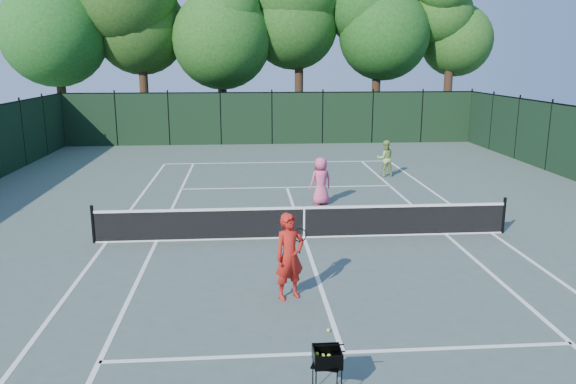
{
  "coord_description": "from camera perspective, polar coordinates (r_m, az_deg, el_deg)",
  "views": [
    {
      "loc": [
        -1.62,
        -15.06,
        4.93
      ],
      "look_at": [
        -0.37,
        1.0,
        1.1
      ],
      "focal_mm": 35.0,
      "sensor_mm": 36.0,
      "label": 1
    }
  ],
  "objects": [
    {
      "name": "sideline_singles_left",
      "position": [
        16.04,
        -13.21,
        -4.88
      ],
      "size": [
        0.1,
        23.77,
        0.01
      ],
      "primitive_type": "cube",
      "color": "white",
      "rests_on": "ground"
    },
    {
      "name": "ball_hopper",
      "position": [
        8.61,
        4.01,
        -16.4
      ],
      "size": [
        0.53,
        0.53,
        0.79
      ],
      "rotation": [
        0.0,
        0.0,
        -0.35
      ],
      "color": "black",
      "rests_on": "ground"
    },
    {
      "name": "coach",
      "position": [
        11.76,
        0.17,
        -6.54
      ],
      "size": [
        0.81,
        0.9,
        1.85
      ],
      "rotation": [
        0.0,
        0.0,
        0.43
      ],
      "color": "red",
      "rests_on": "ground"
    },
    {
      "name": "player_green",
      "position": [
        24.44,
        9.83,
        3.39
      ],
      "size": [
        0.81,
        0.66,
        1.55
      ],
      "rotation": [
        0.0,
        0.0,
        3.24
      ],
      "color": "#94B65B",
      "rests_on": "ground"
    },
    {
      "name": "ground",
      "position": [
        15.93,
        1.63,
        -4.66
      ],
      "size": [
        90.0,
        90.0,
        0.0
      ],
      "primitive_type": "plane",
      "color": "#45544C",
      "rests_on": "ground"
    },
    {
      "name": "center_service_line",
      "position": [
        15.93,
        1.63,
        -4.65
      ],
      "size": [
        0.1,
        12.8,
        0.01
      ],
      "primitive_type": "cube",
      "color": "white",
      "rests_on": "ground"
    },
    {
      "name": "tree_0",
      "position": [
        38.43,
        -22.72,
        17.21
      ],
      "size": [
        6.4,
        6.4,
        13.14
      ],
      "color": "black",
      "rests_on": "ground"
    },
    {
      "name": "fence_far",
      "position": [
        33.28,
        -1.64,
        7.45
      ],
      "size": [
        24.0,
        0.05,
        3.0
      ],
      "primitive_type": "cube",
      "color": "black",
      "rests_on": "ground"
    },
    {
      "name": "sideline_singles_right",
      "position": [
        16.85,
        15.72,
        -4.14
      ],
      "size": [
        0.1,
        23.77,
        0.01
      ],
      "primitive_type": "cube",
      "color": "white",
      "rests_on": "ground"
    },
    {
      "name": "service_line_near",
      "position": [
        10.09,
        5.59,
        -15.91
      ],
      "size": [
        8.23,
        0.1,
        0.01
      ],
      "primitive_type": "cube",
      "color": "white",
      "rests_on": "ground"
    },
    {
      "name": "tree_2",
      "position": [
        36.99,
        -6.89,
        17.62
      ],
      "size": [
        6.0,
        6.0,
        12.4
      ],
      "color": "black",
      "rests_on": "ground"
    },
    {
      "name": "loose_ball_midcourt",
      "position": [
        10.73,
        4.13,
        -13.82
      ],
      "size": [
        0.07,
        0.07,
        0.07
      ],
      "primitive_type": "sphere",
      "color": "#D4F632",
      "rests_on": "ground"
    },
    {
      "name": "player_pink",
      "position": [
        19.37,
        3.34,
        1.12
      ],
      "size": [
        0.94,
        0.78,
        1.65
      ],
      "rotation": [
        0.0,
        0.0,
        3.5
      ],
      "color": "#E95282",
      "rests_on": "ground"
    },
    {
      "name": "tennis_net",
      "position": [
        15.79,
        1.64,
        -3.01
      ],
      "size": [
        11.69,
        0.09,
        1.06
      ],
      "color": "black",
      "rests_on": "ground"
    },
    {
      "name": "baseline_far",
      "position": [
        27.44,
        -0.98,
        3.03
      ],
      "size": [
        10.97,
        0.1,
        0.01
      ],
      "primitive_type": "cube",
      "color": "white",
      "rests_on": "ground"
    },
    {
      "name": "sideline_doubles_right",
      "position": [
        17.37,
        19.98,
        -3.94
      ],
      "size": [
        0.1,
        23.77,
        0.01
      ],
      "primitive_type": "cube",
      "color": "white",
      "rests_on": "ground"
    },
    {
      "name": "service_line_far",
      "position": [
        22.08,
        -0.12,
        0.48
      ],
      "size": [
        8.23,
        0.1,
        0.01
      ],
      "primitive_type": "cube",
      "color": "white",
      "rests_on": "ground"
    },
    {
      "name": "sideline_doubles_left",
      "position": [
        16.31,
        -17.99,
        -4.89
      ],
      "size": [
        0.1,
        23.77,
        0.01
      ],
      "primitive_type": "cube",
      "color": "white",
      "rests_on": "ground"
    },
    {
      "name": "tree_5",
      "position": [
        39.67,
        16.38,
        16.88
      ],
      "size": [
        5.8,
        5.8,
        12.23
      ],
      "color": "black",
      "rests_on": "ground"
    },
    {
      "name": "tree_4",
      "position": [
        37.8,
        9.22,
        18.09
      ],
      "size": [
        6.2,
        6.2,
        12.97
      ],
      "color": "black",
      "rests_on": "ground"
    }
  ]
}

